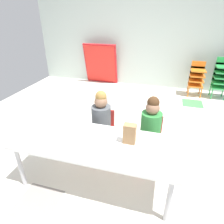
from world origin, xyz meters
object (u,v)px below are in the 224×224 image
object	(u,v)px
seated_child_near_camera	(101,117)
paper_plate_center_table	(111,153)
craft_table	(96,145)
paper_bag_brown	(130,134)
donut_powdered_on_plate	(58,125)
kid_chair_green_stack	(221,76)
seated_child_middle_seat	(151,124)
paper_plate_near_edge	(58,126)
folded_activity_table	(101,64)
kid_chair_orange_stack	(197,77)

from	to	relation	value
seated_child_near_camera	paper_plate_center_table	distance (m)	0.81
seated_child_near_camera	paper_plate_center_table	xyz separation A→B (m)	(0.35, -0.73, 0.02)
craft_table	paper_bag_brown	size ratio (longest dim) A/B	8.08
craft_table	donut_powdered_on_plate	distance (m)	0.58
craft_table	kid_chair_green_stack	size ratio (longest dim) A/B	1.93
seated_child_middle_seat	paper_plate_near_edge	xyz separation A→B (m)	(-1.09, -0.42, 0.02)
paper_bag_brown	donut_powdered_on_plate	bearing A→B (deg)	175.18
seated_child_near_camera	donut_powdered_on_plate	world-z (taller)	seated_child_near_camera
paper_plate_near_edge	donut_powdered_on_plate	bearing A→B (deg)	0.00
folded_activity_table	seated_child_middle_seat	bearing A→B (deg)	-59.95
seated_child_near_camera	paper_bag_brown	xyz separation A→B (m)	(0.48, -0.49, 0.13)
folded_activity_table	craft_table	bearing A→B (deg)	-71.92
craft_table	kid_chair_green_stack	xyz separation A→B (m)	(1.85, 3.21, -0.01)
craft_table	seated_child_middle_seat	bearing A→B (deg)	47.37
paper_bag_brown	paper_plate_center_table	world-z (taller)	paper_bag_brown
seated_child_middle_seat	paper_plate_center_table	bearing A→B (deg)	-113.58
seated_child_near_camera	folded_activity_table	world-z (taller)	folded_activity_table
seated_child_middle_seat	paper_bag_brown	bearing A→B (deg)	-110.42
kid_chair_orange_stack	kid_chair_green_stack	bearing A→B (deg)	0.03
kid_chair_green_stack	paper_plate_near_edge	distance (m)	3.88
craft_table	kid_chair_green_stack	bearing A→B (deg)	60.08
seated_child_near_camera	folded_activity_table	bearing A→B (deg)	109.08
craft_table	folded_activity_table	world-z (taller)	folded_activity_table
kid_chair_green_stack	paper_plate_center_table	distance (m)	3.74
seated_child_near_camera	paper_plate_near_edge	distance (m)	0.59
craft_table	paper_plate_near_edge	size ratio (longest dim) A/B	9.87
paper_plate_center_table	seated_child_middle_seat	bearing A→B (deg)	66.42
paper_plate_center_table	craft_table	bearing A→B (deg)	144.66
seated_child_near_camera	kid_chair_orange_stack	size ratio (longest dim) A/B	1.15
seated_child_middle_seat	donut_powdered_on_plate	distance (m)	1.16
kid_chair_green_stack	paper_plate_near_edge	size ratio (longest dim) A/B	5.11
paper_bag_brown	paper_plate_near_edge	distance (m)	0.91
folded_activity_table	donut_powdered_on_plate	size ratio (longest dim) A/B	10.80
seated_child_near_camera	seated_child_middle_seat	bearing A→B (deg)	0.00
craft_table	paper_plate_near_edge	xyz separation A→B (m)	(-0.55, 0.16, 0.05)
seated_child_near_camera	seated_child_middle_seat	xyz separation A→B (m)	(0.67, 0.00, 0.00)
craft_table	paper_plate_center_table	world-z (taller)	paper_plate_center_table
kid_chair_green_stack	paper_plate_center_table	size ratio (longest dim) A/B	5.11
donut_powdered_on_plate	paper_plate_center_table	bearing A→B (deg)	-22.22
seated_child_near_camera	folded_activity_table	size ratio (longest dim) A/B	0.84
seated_child_middle_seat	kid_chair_green_stack	world-z (taller)	seated_child_middle_seat
seated_child_middle_seat	folded_activity_table	world-z (taller)	folded_activity_table
paper_plate_near_edge	craft_table	bearing A→B (deg)	-16.29
craft_table	seated_child_middle_seat	distance (m)	0.79
paper_plate_near_edge	paper_plate_center_table	xyz separation A→B (m)	(0.77, -0.31, 0.00)
paper_bag_brown	donut_powdered_on_plate	world-z (taller)	paper_bag_brown
folded_activity_table	donut_powdered_on_plate	world-z (taller)	folded_activity_table
craft_table	paper_plate_center_table	distance (m)	0.27
folded_activity_table	paper_bag_brown	world-z (taller)	folded_activity_table
seated_child_near_camera	seated_child_middle_seat	size ratio (longest dim) A/B	1.00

